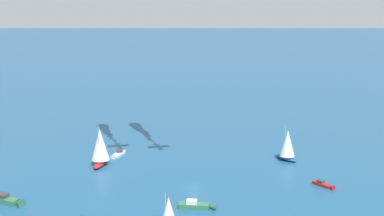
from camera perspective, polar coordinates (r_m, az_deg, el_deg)
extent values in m
plane|color=#1E517A|center=(130.93, 0.16, -9.40)|extent=(2000.00, 2000.00, 0.00)
ellipsoid|color=#B21E1E|center=(150.41, -10.82, -6.44)|extent=(8.98, 9.04, 1.39)
cylinder|color=#B2B2B7|center=(147.82, -11.00, -4.17)|extent=(0.14, 0.14, 11.45)
cone|color=white|center=(149.12, -10.85, -4.25)|extent=(7.74, 7.74, 9.73)
cube|color=#33704C|center=(118.35, 0.23, -11.52)|extent=(6.77, 6.81, 1.16)
cone|color=#33704C|center=(117.95, 2.42, -11.62)|extent=(2.97, 2.96, 2.33)
cube|color=silver|center=(118.00, -0.04, -11.06)|extent=(3.11, 3.12, 0.87)
cylinder|color=#B2B2B7|center=(106.87, -3.19, -11.83)|extent=(0.14, 0.14, 7.57)
cone|color=white|center=(106.67, -2.78, -12.10)|extent=(4.87, 4.87, 6.44)
cube|color=#B21E1E|center=(136.48, 15.15, -8.74)|extent=(1.73, 5.22, 0.83)
cone|color=#B21E1E|center=(134.80, 16.25, -9.07)|extent=(1.68, 1.35, 1.66)
cube|color=#38383D|center=(136.44, 15.03, -8.41)|extent=(1.35, 1.84, 0.62)
cube|color=white|center=(159.19, -8.65, -5.40)|extent=(5.87, 4.75, 0.93)
cone|color=white|center=(156.19, -9.24, -5.76)|extent=(2.26, 2.37, 1.86)
cube|color=#38383D|center=(159.32, -8.59, -5.07)|extent=(2.52, 2.36, 0.70)
ellipsoid|color=#23478C|center=(155.64, 11.07, -5.85)|extent=(2.47, 8.56, 1.19)
cylinder|color=#B2B2B7|center=(154.45, 10.98, -3.85)|extent=(0.14, 0.14, 9.82)
cone|color=white|center=(153.91, 11.27, -4.11)|extent=(4.74, 4.74, 8.34)
cube|color=#33704C|center=(130.15, -21.34, -10.12)|extent=(5.69, 8.09, 1.25)
cone|color=#33704C|center=(126.90, -19.83, -10.58)|extent=(3.12, 2.89, 2.49)
cube|color=#38383D|center=(130.16, -21.56, -9.62)|extent=(3.00, 3.33, 0.94)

